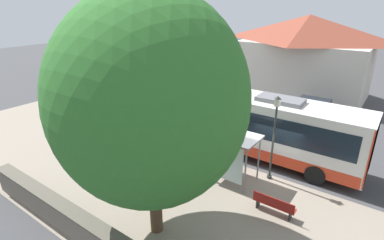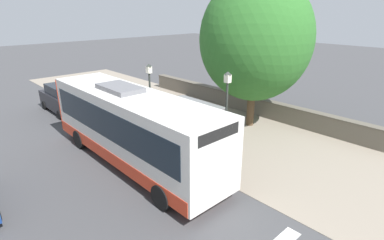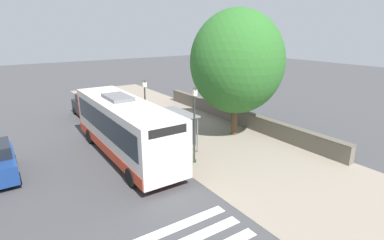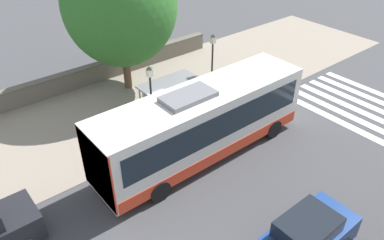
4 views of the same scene
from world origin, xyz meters
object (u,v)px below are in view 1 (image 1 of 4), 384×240
(bus_shelter, at_px, (224,142))
(shade_tree, at_px, (150,101))
(pedestrian, at_px, (180,131))
(street_lamp_near, at_px, (186,116))
(street_lamp_far, at_px, (274,132))
(bench, at_px, (274,204))
(bus, at_px, (263,125))
(parked_car_far_lane, at_px, (311,112))

(bus_shelter, height_order, shade_tree, shade_tree)
(pedestrian, xyz_separation_m, street_lamp_near, (-1.32, -1.50, 1.75))
(street_lamp_near, bearing_deg, street_lamp_far, -79.29)
(bench, height_order, street_lamp_near, street_lamp_near)
(bus_shelter, xyz_separation_m, bench, (-1.22, -3.18, -1.56))
(bus, xyz_separation_m, street_lamp_far, (-2.09, -1.38, 0.70))
(bench, bearing_deg, shade_tree, 136.95)
(shade_tree, height_order, parked_car_far_lane, shade_tree)
(parked_car_far_lane, bearing_deg, bus_shelter, 171.44)
(bus, xyz_separation_m, parked_car_far_lane, (6.80, -0.94, -0.99))
(bus_shelter, distance_m, bench, 3.75)
(bench, relative_size, shade_tree, 0.20)
(street_lamp_far, distance_m, parked_car_far_lane, 9.06)
(bus, xyz_separation_m, bench, (-4.64, -2.59, -1.43))
(bus, xyz_separation_m, pedestrian, (-1.64, 4.75, -0.97))
(pedestrian, distance_m, parked_car_far_lane, 10.18)
(bus_shelter, relative_size, street_lamp_near, 0.72)
(pedestrian, xyz_separation_m, shade_tree, (-6.61, -3.96, 4.46))
(pedestrian, distance_m, bench, 7.93)
(street_lamp_far, xyz_separation_m, shade_tree, (-6.16, 2.17, 2.79))
(bus_shelter, relative_size, bench, 1.83)
(pedestrian, bearing_deg, bus_shelter, -113.11)
(bus, distance_m, street_lamp_near, 4.47)
(bench, height_order, parked_car_far_lane, parked_car_far_lane)
(street_lamp_near, height_order, shade_tree, shade_tree)
(bench, bearing_deg, bus, 29.13)
(shade_tree, bearing_deg, bus_shelter, -2.31)
(bus_shelter, height_order, bench, bus_shelter)
(bus, xyz_separation_m, street_lamp_near, (-2.97, 3.24, 0.78))
(bench, distance_m, parked_car_far_lane, 11.56)
(bus, relative_size, street_lamp_far, 2.48)
(bus_shelter, distance_m, street_lamp_far, 2.45)
(bench, distance_m, street_lamp_near, 6.45)
(shade_tree, xyz_separation_m, parked_car_far_lane, (15.05, -1.73, -4.47))
(bench, relative_size, parked_car_far_lane, 0.44)
(pedestrian, bearing_deg, street_lamp_far, -94.19)
(pedestrian, height_order, bench, pedestrian)
(bench, relative_size, street_lamp_far, 0.41)
(shade_tree, relative_size, parked_car_far_lane, 2.21)
(bench, relative_size, street_lamp_near, 0.39)
(bus, relative_size, parked_car_far_lane, 2.68)
(bus_shelter, distance_m, street_lamp_near, 2.76)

